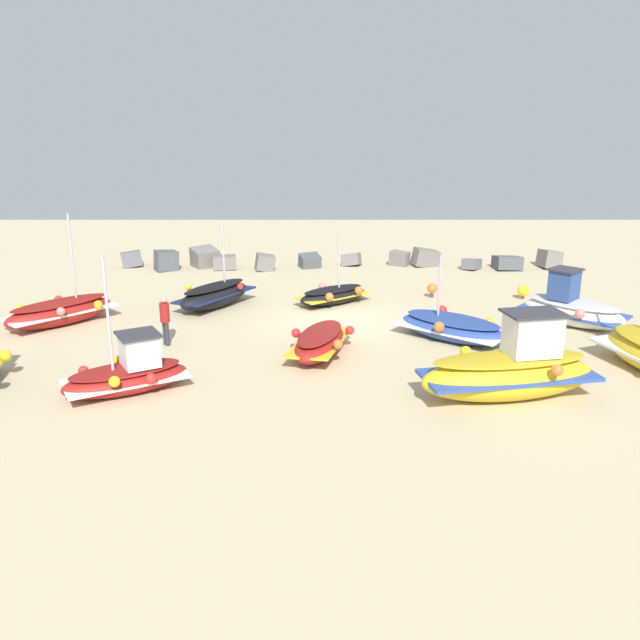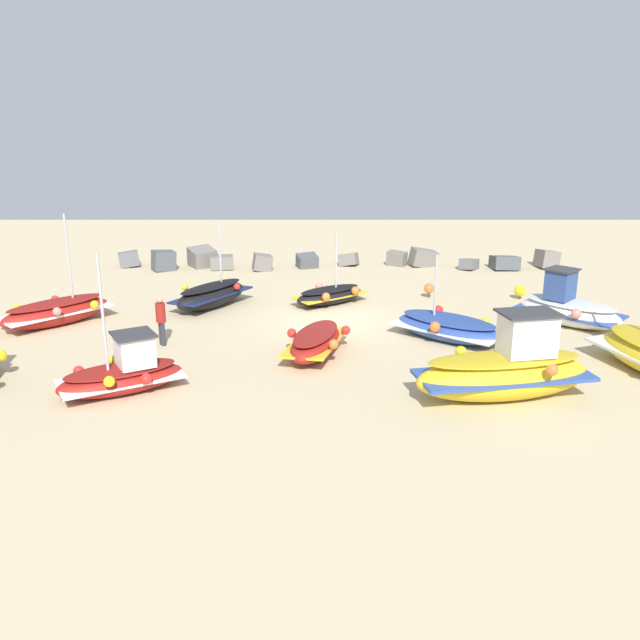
{
  "view_description": "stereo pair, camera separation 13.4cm",
  "coord_description": "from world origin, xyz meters",
  "px_view_note": "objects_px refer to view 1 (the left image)",
  "views": [
    {
      "loc": [
        -0.62,
        -23.68,
        7.06
      ],
      "look_at": [
        -0.54,
        -2.87,
        0.9
      ],
      "focal_mm": 37.13,
      "sensor_mm": 36.0,
      "label": 1
    },
    {
      "loc": [
        -0.49,
        -23.68,
        7.06
      ],
      "look_at": [
        -0.54,
        -2.87,
        0.9
      ],
      "focal_mm": 37.13,
      "sensor_mm": 36.0,
      "label": 2
    }
  ],
  "objects_px": {
    "fishing_boat_2": "(317,342)",
    "fishing_boat_6": "(58,312)",
    "fishing_boat_8": "(569,308)",
    "mooring_buoy_1": "(520,290)",
    "fishing_boat_5": "(331,295)",
    "fishing_boat_3": "(212,295)",
    "mooring_buoy_0": "(430,288)",
    "fishing_boat_9": "(450,327)",
    "fishing_boat_1": "(126,374)",
    "person_walking": "(162,318)",
    "fishing_boat_0": "(508,370)"
  },
  "relations": [
    {
      "from": "fishing_boat_2",
      "to": "fishing_boat_6",
      "type": "height_order",
      "value": "fishing_boat_6"
    },
    {
      "from": "fishing_boat_8",
      "to": "mooring_buoy_1",
      "type": "distance_m",
      "value": 3.74
    },
    {
      "from": "fishing_boat_2",
      "to": "fishing_boat_5",
      "type": "bearing_deg",
      "value": -169.73
    },
    {
      "from": "fishing_boat_2",
      "to": "fishing_boat_3",
      "type": "xyz_separation_m",
      "value": [
        -4.22,
        5.75,
        0.08
      ]
    },
    {
      "from": "fishing_boat_8",
      "to": "mooring_buoy_1",
      "type": "relative_size",
      "value": 6.33
    },
    {
      "from": "mooring_buoy_0",
      "to": "fishing_boat_9",
      "type": "bearing_deg",
      "value": -92.47
    },
    {
      "from": "fishing_boat_1",
      "to": "fishing_boat_8",
      "type": "distance_m",
      "value": 15.8
    },
    {
      "from": "fishing_boat_1",
      "to": "mooring_buoy_1",
      "type": "height_order",
      "value": "fishing_boat_1"
    },
    {
      "from": "fishing_boat_3",
      "to": "fishing_boat_8",
      "type": "height_order",
      "value": "fishing_boat_3"
    },
    {
      "from": "fishing_boat_6",
      "to": "fishing_boat_9",
      "type": "relative_size",
      "value": 1.0
    },
    {
      "from": "fishing_boat_3",
      "to": "mooring_buoy_0",
      "type": "xyz_separation_m",
      "value": [
        8.97,
        1.49,
        -0.11
      ]
    },
    {
      "from": "fishing_boat_6",
      "to": "person_walking",
      "type": "height_order",
      "value": "fishing_boat_6"
    },
    {
      "from": "fishing_boat_1",
      "to": "fishing_boat_5",
      "type": "xyz_separation_m",
      "value": [
        5.79,
        9.28,
        -0.16
      ]
    },
    {
      "from": "fishing_boat_0",
      "to": "mooring_buoy_1",
      "type": "relative_size",
      "value": 8.31
    },
    {
      "from": "fishing_boat_0",
      "to": "person_walking",
      "type": "bearing_deg",
      "value": 145.32
    },
    {
      "from": "person_walking",
      "to": "fishing_boat_5",
      "type": "bearing_deg",
      "value": -176.48
    },
    {
      "from": "fishing_boat_3",
      "to": "person_walking",
      "type": "bearing_deg",
      "value": 21.24
    },
    {
      "from": "fishing_boat_9",
      "to": "mooring_buoy_1",
      "type": "distance_m",
      "value": 6.77
    },
    {
      "from": "fishing_boat_2",
      "to": "person_walking",
      "type": "xyz_separation_m",
      "value": [
        -5.11,
        0.97,
        0.53
      ]
    },
    {
      "from": "fishing_boat_1",
      "to": "fishing_boat_6",
      "type": "relative_size",
      "value": 0.98
    },
    {
      "from": "fishing_boat_9",
      "to": "fishing_boat_3",
      "type": "bearing_deg",
      "value": -165.64
    },
    {
      "from": "fishing_boat_2",
      "to": "fishing_boat_8",
      "type": "relative_size",
      "value": 0.96
    },
    {
      "from": "fishing_boat_9",
      "to": "fishing_boat_8",
      "type": "bearing_deg",
      "value": 60.58
    },
    {
      "from": "fishing_boat_5",
      "to": "fishing_boat_6",
      "type": "height_order",
      "value": "fishing_boat_6"
    },
    {
      "from": "fishing_boat_6",
      "to": "mooring_buoy_1",
      "type": "relative_size",
      "value": 6.6
    },
    {
      "from": "fishing_boat_1",
      "to": "mooring_buoy_0",
      "type": "height_order",
      "value": "fishing_boat_1"
    },
    {
      "from": "fishing_boat_3",
      "to": "mooring_buoy_0",
      "type": "distance_m",
      "value": 9.09
    },
    {
      "from": "fishing_boat_1",
      "to": "fishing_boat_2",
      "type": "relative_size",
      "value": 1.07
    },
    {
      "from": "person_walking",
      "to": "mooring_buoy_1",
      "type": "relative_size",
      "value": 2.75
    },
    {
      "from": "fishing_boat_9",
      "to": "mooring_buoy_0",
      "type": "bearing_deg",
      "value": 127.43
    },
    {
      "from": "fishing_boat_2",
      "to": "fishing_boat_5",
      "type": "xyz_separation_m",
      "value": [
        0.55,
        6.26,
        -0.06
      ]
    },
    {
      "from": "fishing_boat_6",
      "to": "fishing_boat_8",
      "type": "xyz_separation_m",
      "value": [
        18.71,
        0.02,
        0.11
      ]
    },
    {
      "from": "fishing_boat_5",
      "to": "person_walking",
      "type": "relative_size",
      "value": 1.96
    },
    {
      "from": "fishing_boat_5",
      "to": "fishing_boat_8",
      "type": "bearing_deg",
      "value": 124.58
    },
    {
      "from": "fishing_boat_1",
      "to": "person_walking",
      "type": "distance_m",
      "value": 4.02
    },
    {
      "from": "fishing_boat_9",
      "to": "person_walking",
      "type": "distance_m",
      "value": 9.65
    },
    {
      "from": "fishing_boat_3",
      "to": "fishing_boat_5",
      "type": "height_order",
      "value": "fishing_boat_3"
    },
    {
      "from": "fishing_boat_2",
      "to": "fishing_boat_5",
      "type": "distance_m",
      "value": 6.28
    },
    {
      "from": "fishing_boat_3",
      "to": "mooring_buoy_1",
      "type": "distance_m",
      "value": 12.82
    },
    {
      "from": "fishing_boat_3",
      "to": "person_walking",
      "type": "relative_size",
      "value": 2.34
    },
    {
      "from": "fishing_boat_3",
      "to": "fishing_boat_8",
      "type": "bearing_deg",
      "value": 111.72
    },
    {
      "from": "fishing_boat_1",
      "to": "fishing_boat_3",
      "type": "distance_m",
      "value": 8.83
    },
    {
      "from": "fishing_boat_5",
      "to": "fishing_boat_8",
      "type": "xyz_separation_m",
      "value": [
        8.67,
        -2.9,
        0.24
      ]
    },
    {
      "from": "person_walking",
      "to": "fishing_boat_0",
      "type": "bearing_deg",
      "value": 116.83
    },
    {
      "from": "fishing_boat_2",
      "to": "fishing_boat_9",
      "type": "bearing_deg",
      "value": 124.62
    },
    {
      "from": "fishing_boat_6",
      "to": "person_walking",
      "type": "xyz_separation_m",
      "value": [
        4.39,
        -2.36,
        0.46
      ]
    },
    {
      "from": "fishing_boat_8",
      "to": "fishing_boat_0",
      "type": "bearing_deg",
      "value": 104.93
    },
    {
      "from": "fishing_boat_8",
      "to": "mooring_buoy_0",
      "type": "height_order",
      "value": "fishing_boat_8"
    },
    {
      "from": "mooring_buoy_0",
      "to": "person_walking",
      "type": "bearing_deg",
      "value": -147.54
    },
    {
      "from": "fishing_boat_0",
      "to": "fishing_boat_2",
      "type": "xyz_separation_m",
      "value": [
        -5.08,
        3.49,
        -0.37
      ]
    }
  ]
}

